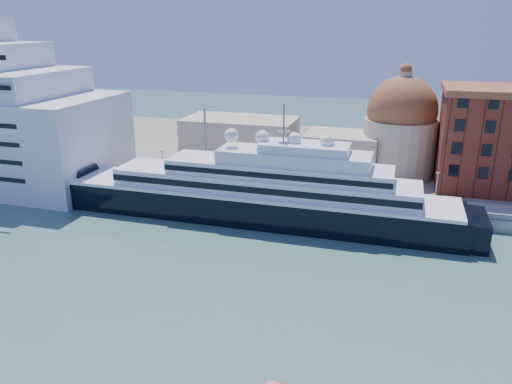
% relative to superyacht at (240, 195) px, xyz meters
% --- Properties ---
extents(ground, '(400.00, 400.00, 0.00)m').
position_rel_superyacht_xyz_m(ground, '(8.52, -23.00, -4.85)').
color(ground, '#345B56').
rests_on(ground, ground).
extents(quay, '(180.00, 10.00, 2.50)m').
position_rel_superyacht_xyz_m(quay, '(8.52, 11.00, -3.60)').
color(quay, gray).
rests_on(quay, ground).
extents(land, '(260.00, 72.00, 2.00)m').
position_rel_superyacht_xyz_m(land, '(8.52, 52.00, -3.85)').
color(land, slate).
rests_on(land, ground).
extents(quay_fence, '(180.00, 0.10, 1.20)m').
position_rel_superyacht_xyz_m(quay_fence, '(8.52, 6.50, -1.75)').
color(quay_fence, slate).
rests_on(quay_fence, quay).
extents(superyacht, '(93.99, 13.03, 28.09)m').
position_rel_superyacht_xyz_m(superyacht, '(0.00, 0.00, 0.00)').
color(superyacht, black).
rests_on(superyacht, ground).
extents(service_barge, '(12.69, 4.52, 2.83)m').
position_rel_superyacht_xyz_m(service_barge, '(-36.81, -2.84, -4.03)').
color(service_barge, white).
rests_on(service_barge, ground).
extents(church, '(66.00, 18.00, 25.50)m').
position_rel_superyacht_xyz_m(church, '(14.91, 34.72, 6.06)').
color(church, beige).
rests_on(church, land).
extents(lamp_posts, '(120.80, 2.40, 18.00)m').
position_rel_superyacht_xyz_m(lamp_posts, '(-4.15, 9.27, 4.99)').
color(lamp_posts, slate).
rests_on(lamp_posts, quay).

